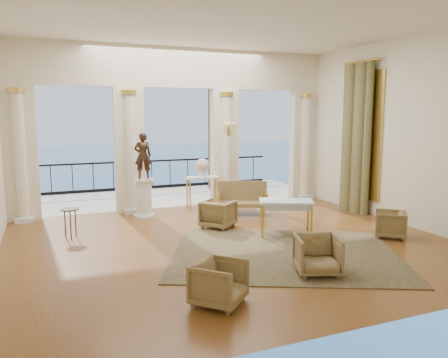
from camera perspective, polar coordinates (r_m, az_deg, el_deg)
name	(u,v)px	position (r m, az deg, el deg)	size (l,w,h in m)	color
floor	(232,243)	(9.24, 1.05, -8.37)	(9.00, 9.00, 0.00)	#45250B
room_walls	(257,103)	(7.83, 4.37, 9.92)	(9.00, 9.00, 9.00)	#F5EECE
arcade	(179,118)	(12.45, -5.94, 7.99)	(9.00, 0.56, 4.50)	white
terrace	(163,197)	(14.61, -7.96, -2.37)	(10.00, 3.60, 0.10)	#BDB1A0
balustrade	(152,177)	(16.07, -9.40, 0.24)	(9.00, 0.06, 1.03)	black
palm_tree	(211,74)	(15.78, -1.76, 13.60)	(2.00, 2.00, 4.50)	#4C3823
sea	(73,173)	(68.77, -19.07, 0.74)	(160.00, 160.00, 0.00)	#1F5D9C
curtain	(356,139)	(12.39, 16.80, 5.06)	(0.33, 1.40, 4.09)	brown
window_frame	(361,136)	(12.50, 17.49, 5.43)	(0.04, 1.60, 3.40)	gold
wall_sconce	(229,130)	(12.63, 0.64, 6.43)	(0.30, 0.11, 0.33)	gold
rug	(285,253)	(8.63, 7.95, -9.61)	(4.28, 3.33, 0.02)	#2D321B
armchair_a	(219,281)	(6.32, -0.63, -13.16)	(0.67, 0.63, 0.69)	#473B1A
armchair_b	(318,253)	(7.60, 12.13, -9.42)	(0.71, 0.67, 0.73)	#473B1A
armchair_c	(390,223)	(10.25, 20.89, -5.37)	(0.63, 0.59, 0.65)	#473B1A
armchair_d	(218,213)	(10.39, -0.76, -4.40)	(0.71, 0.66, 0.73)	#473B1A
settee	(242,198)	(11.78, 2.42, -2.51)	(1.44, 1.05, 0.88)	#473B1A
game_table	(286,204)	(9.74, 8.11, -3.26)	(1.32, 1.06, 0.79)	#A9C8DA
pedestal	(144,199)	(11.60, -10.41, -2.54)	(0.56, 0.56, 1.02)	silver
statue	(143,156)	(11.44, -10.56, 3.00)	(0.43, 0.28, 1.19)	#302115
console_table	(203,182)	(12.52, -2.82, -0.39)	(0.98, 0.44, 0.91)	silver
urn	(202,166)	(12.46, -2.84, 1.66)	(0.39, 0.39, 0.52)	silver
side_table	(70,213)	(10.09, -19.49, -4.18)	(0.40, 0.40, 0.64)	black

